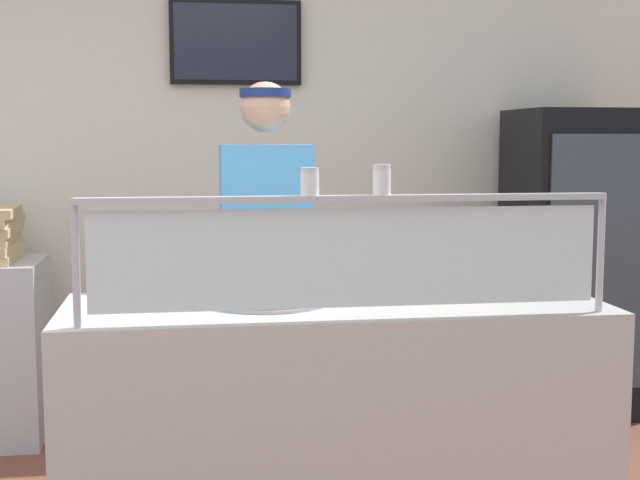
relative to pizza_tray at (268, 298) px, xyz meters
The scene contains 9 objects.
shop_rear_unit 2.06m from the pizza_tray, 83.45° to the left, with size 6.29×0.13×2.70m.
serving_counter 0.55m from the pizza_tray, 12.25° to the right, with size 1.89×0.69×0.95m, color #BCB7B2.
sneeze_guard 0.47m from the pizza_tray, 55.12° to the right, with size 1.72×0.06×0.40m.
pizza_tray is the anchor object (origin of this frame).
pizza_server 0.03m from the pizza_tray, 124.15° to the right, with size 0.07×0.28×0.01m, color #ADAFB7.
parmesan_shaker 0.55m from the pizza_tray, 72.61° to the right, with size 0.06×0.06×0.09m.
pepper_flake_shaker 0.63m from the pizza_tray, 44.92° to the right, with size 0.06×0.06×0.10m.
worker_figure 0.63m from the pizza_tray, 84.67° to the left, with size 0.41×0.50×1.76m.
drink_fridge 2.42m from the pizza_tray, 40.27° to the left, with size 0.64×0.65×1.68m.
Camera 1 is at (0.43, -2.70, 1.53)m, focal length 50.10 mm.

